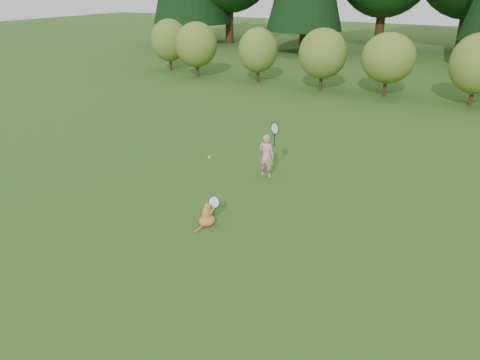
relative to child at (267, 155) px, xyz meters
The scene contains 5 objects.
ground 2.81m from the child, 86.05° to the right, with size 100.00×100.00×0.00m, color #205618.
shrub_row 10.29m from the child, 88.94° to the left, with size 28.00×3.00×2.80m, color #4F6D21, non-canonical shape.
child is the anchor object (origin of this frame).
cat 2.85m from the child, 86.83° to the right, with size 0.46×0.75×0.65m.
tennis_ball 1.71m from the child, 112.13° to the right, with size 0.08×0.08×0.08m.
Camera 1 is at (4.75, -6.87, 4.51)m, focal length 35.00 mm.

